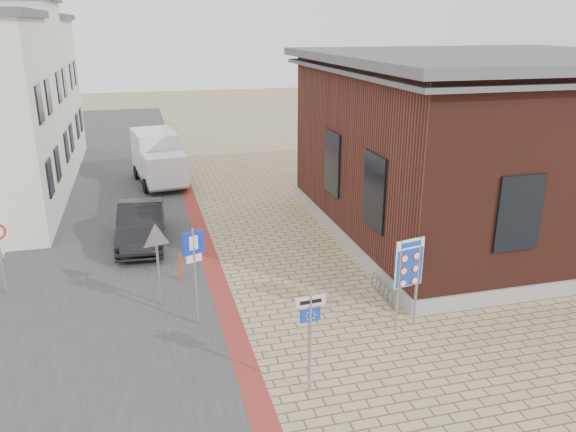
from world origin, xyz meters
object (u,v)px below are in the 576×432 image
essen_sign (310,325)px  parking_sign (194,259)px  box_truck (158,158)px  bollard (180,268)px  sedan (141,225)px  border_sign (409,265)px

essen_sign → parking_sign: bearing=115.6°
box_truck → essen_sign: bearing=-90.6°
box_truck → bollard: box_truck is taller
box_truck → bollard: bearing=-97.5°
box_truck → parking_sign: size_ratio=1.86×
sedan → bollard: (1.13, -3.63, -0.30)m
sedan → parking_sign: size_ratio=1.64×
parking_sign → bollard: 3.25m
sedan → border_sign: 10.61m
sedan → bollard: 3.81m
parking_sign → essen_sign: bearing=-82.2°
box_truck → bollard: (0.11, -12.09, -0.88)m
border_sign → sedan: bearing=117.3°
bollard → parking_sign: bearing=-85.6°
sedan → bollard: size_ratio=5.03×
box_truck → parking_sign: bearing=-96.8°
essen_sign → parking_sign: size_ratio=0.90×
bollard → border_sign: bearing=-38.8°
border_sign → essen_sign: border_sign is taller
box_truck → essen_sign: size_ratio=2.06×
essen_sign → parking_sign: 4.17m
essen_sign → bollard: (-2.31, 6.50, -1.21)m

